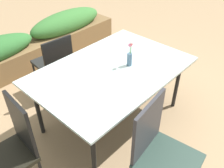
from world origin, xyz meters
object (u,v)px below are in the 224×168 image
(flower_vase, at_px, (130,56))
(dining_table, at_px, (112,72))
(planter_box, at_px, (34,45))
(chair_far_side, at_px, (55,61))
(chair_end_left, at_px, (15,146))
(chair_near_left, at_px, (160,149))

(flower_vase, bearing_deg, dining_table, 154.02)
(dining_table, bearing_deg, planter_box, 85.68)
(chair_far_side, bearing_deg, planter_box, 80.16)
(dining_table, height_order, chair_end_left, chair_end_left)
(dining_table, height_order, planter_box, dining_table)
(chair_end_left, distance_m, chair_far_side, 1.50)
(chair_near_left, bearing_deg, chair_end_left, -55.06)
(dining_table, distance_m, chair_far_side, 0.99)
(dining_table, bearing_deg, chair_end_left, -179.73)
(flower_vase, xyz_separation_m, planter_box, (-0.04, 2.05, -0.56))
(chair_end_left, height_order, chair_far_side, chair_end_left)
(chair_near_left, relative_size, planter_box, 0.30)
(planter_box, bearing_deg, dining_table, -94.32)
(chair_end_left, xyz_separation_m, planter_box, (1.40, 1.96, -0.25))
(chair_end_left, relative_size, chair_far_side, 1.14)
(planter_box, bearing_deg, flower_vase, -88.75)
(chair_end_left, bearing_deg, chair_near_left, -134.02)
(flower_vase, bearing_deg, planter_box, 91.25)
(dining_table, xyz_separation_m, chair_far_side, (-0.12, 0.97, -0.20))
(flower_vase, relative_size, planter_box, 0.09)
(flower_vase, bearing_deg, chair_end_left, 176.53)
(chair_near_left, relative_size, chair_far_side, 1.13)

